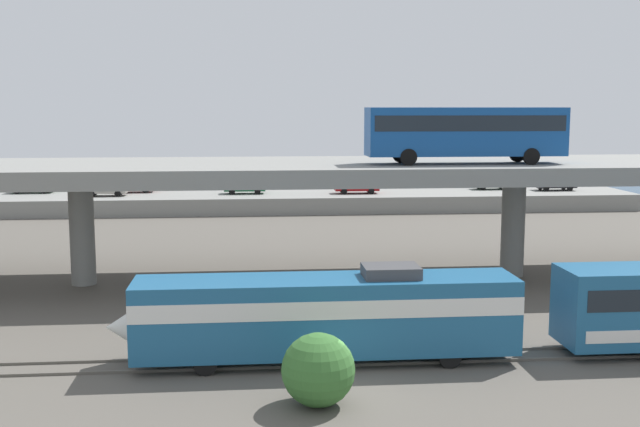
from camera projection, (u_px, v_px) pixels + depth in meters
ground_plane at (339, 395)px, 29.80m from camera, size 260.00×260.00×0.00m
rail_strip_near at (331, 366)px, 33.01m from camera, size 110.00×0.12×0.12m
rail_strip_far at (327, 355)px, 34.46m from camera, size 110.00×0.12×0.12m
train_locomotive at (307, 313)px, 33.36m from camera, size 17.48×3.04×4.18m
highway_overpass at (303, 174)px, 48.60m from camera, size 96.00×11.83×7.46m
transit_bus_on_overpass at (466, 130)px, 47.17m from camera, size 12.00×2.68×3.40m
pier_parking_lot at (280, 200)px, 83.93m from camera, size 75.20×11.86×1.72m
parked_car_0 at (32, 186)px, 83.01m from camera, size 4.48×2.00×1.50m
parked_car_1 at (106, 188)px, 80.26m from camera, size 4.22×2.00×1.50m
parked_car_2 at (245, 186)px, 82.32m from camera, size 4.30×1.95×1.50m
parked_car_3 at (357, 186)px, 82.60m from camera, size 4.64×1.94×1.50m
parked_car_4 at (492, 182)px, 86.65m from camera, size 4.08×1.85×1.50m
parked_car_5 at (555, 183)px, 85.53m from camera, size 4.29×1.96×1.50m
parked_car_6 at (133, 185)px, 83.59m from camera, size 4.48×1.92×1.50m
harbor_water at (274, 186)px, 106.74m from camera, size 140.00×36.00×0.01m
shrub_right at (318, 370)px, 28.59m from camera, size 2.73×2.73×2.73m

